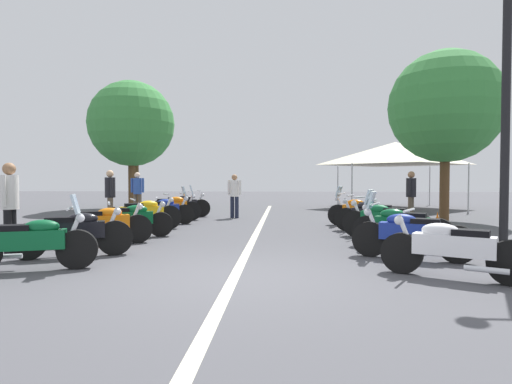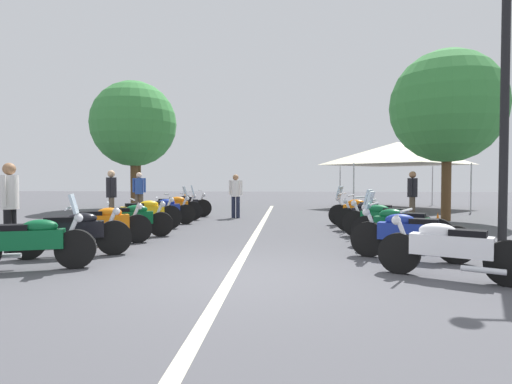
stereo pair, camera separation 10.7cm
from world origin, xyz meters
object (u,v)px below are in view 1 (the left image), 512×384
(bystander_1, at_px, (110,193))
(roadside_tree_2, at_px, (131,124))
(motorcycle_right_row_2, at_px, (400,226))
(roadside_tree_0, at_px, (135,121))
(motorcycle_left_row_6, at_px, (172,207))
(motorcycle_right_row_5, at_px, (360,211))
(bystander_4, at_px, (10,201))
(motorcycle_right_row_1, at_px, (410,233))
(motorcycle_left_row_7, at_px, (181,205))
(motorcycle_right_row_0, at_px, (452,248))
(bystander_2, at_px, (234,193))
(motorcycle_left_row_3, at_px, (130,219))
(traffic_cone_0, at_px, (437,225))
(roadside_tree_1, at_px, (446,107))
(event_tent, at_px, (395,153))
(motorcycle_left_row_2, at_px, (102,224))
(motorcycle_left_row_4, at_px, (143,214))
(motorcycle_left_row_0, at_px, (32,242))
(street_lamp_twin_globe, at_px, (507,59))
(motorcycle_left_row_1, at_px, (74,232))
(motorcycle_right_row_3, at_px, (385,220))
(bystander_3, at_px, (411,192))
(motorcycle_left_row_5, at_px, (161,210))
(motorcycle_right_row_4, at_px, (372,215))
(bystander_0, at_px, (137,190))

(bystander_1, bearing_deg, roadside_tree_2, -109.57)
(motorcycle_right_row_2, bearing_deg, roadside_tree_0, -25.56)
(motorcycle_left_row_6, relative_size, roadside_tree_0, 0.34)
(motorcycle_right_row_5, bearing_deg, bystander_4, 61.05)
(motorcycle_right_row_2, bearing_deg, motorcycle_right_row_1, 108.43)
(motorcycle_left_row_7, height_order, motorcycle_right_row_0, motorcycle_left_row_7)
(bystander_2, bearing_deg, motorcycle_left_row_3, 175.36)
(motorcycle_left_row_7, height_order, motorcycle_right_row_2, motorcycle_right_row_2)
(traffic_cone_0, bearing_deg, roadside_tree_1, -21.81)
(roadside_tree_0, bearing_deg, event_tent, -87.76)
(motorcycle_right_row_0, bearing_deg, motorcycle_right_row_1, -54.87)
(motorcycle_left_row_2, xyz_separation_m, motorcycle_left_row_7, (6.60, -0.16, 0.01))
(motorcycle_left_row_4, xyz_separation_m, roadside_tree_0, (8.99, 3.36, 3.80))
(motorcycle_left_row_0, relative_size, motorcycle_left_row_3, 0.93)
(bystander_1, relative_size, roadside_tree_2, 0.29)
(motorcycle_right_row_1, xyz_separation_m, traffic_cone_0, (3.15, -1.57, -0.18))
(motorcycle_left_row_4, xyz_separation_m, motorcycle_right_row_5, (1.39, -6.23, -0.00))
(street_lamp_twin_globe, xyz_separation_m, traffic_cone_0, (3.48, -0.12, -3.14))
(motorcycle_left_row_1, bearing_deg, roadside_tree_2, 81.58)
(motorcycle_right_row_3, bearing_deg, bystander_4, 52.03)
(street_lamp_twin_globe, relative_size, bystander_3, 3.00)
(bystander_2, xyz_separation_m, bystander_3, (-1.03, -6.00, 0.06))
(bystander_1, relative_size, roadside_tree_0, 0.28)
(motorcycle_left_row_1, xyz_separation_m, bystander_1, (5.60, 1.62, 0.54))
(motorcycle_left_row_4, relative_size, traffic_cone_0, 3.30)
(motorcycle_left_row_4, height_order, bystander_1, bystander_1)
(motorcycle_left_row_5, distance_m, roadside_tree_0, 9.16)
(motorcycle_right_row_1, bearing_deg, roadside_tree_0, -31.30)
(motorcycle_left_row_6, distance_m, motorcycle_right_row_1, 9.03)
(motorcycle_left_row_5, xyz_separation_m, roadside_tree_0, (7.58, 3.47, 3.80))
(traffic_cone_0, height_order, bystander_4, bystander_4)
(motorcycle_left_row_5, bearing_deg, event_tent, 19.61)
(motorcycle_left_row_5, bearing_deg, motorcycle_right_row_1, -63.06)
(motorcycle_right_row_0, distance_m, motorcycle_right_row_3, 4.07)
(motorcycle_left_row_3, bearing_deg, bystander_3, 12.13)
(motorcycle_left_row_7, xyz_separation_m, motorcycle_right_row_4, (-3.98, -6.15, -0.01))
(motorcycle_left_row_7, distance_m, bystander_1, 3.03)
(motorcycle_left_row_3, distance_m, motorcycle_left_row_7, 5.38)
(motorcycle_left_row_3, relative_size, event_tent, 0.38)
(motorcycle_right_row_5, bearing_deg, motorcycle_right_row_2, 117.02)
(street_lamp_twin_globe, bearing_deg, bystander_3, -4.08)
(motorcycle_right_row_4, xyz_separation_m, roadside_tree_2, (7.71, 9.36, 3.48))
(motorcycle_right_row_5, distance_m, bystander_2, 4.79)
(motorcycle_left_row_6, xyz_separation_m, bystander_1, (-1.25, 1.65, 0.53))
(motorcycle_right_row_5, relative_size, traffic_cone_0, 3.13)
(motorcycle_left_row_4, bearing_deg, roadside_tree_1, -6.93)
(motorcycle_left_row_5, distance_m, motorcycle_left_row_7, 2.54)
(bystander_1, bearing_deg, motorcycle_left_row_7, -157.89)
(motorcycle_right_row_2, xyz_separation_m, bystander_0, (7.49, 8.09, 0.51))
(bystander_3, bearing_deg, motorcycle_left_row_6, -148.73)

